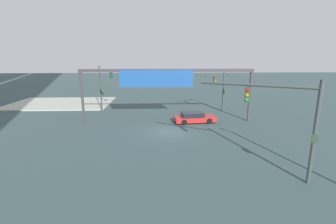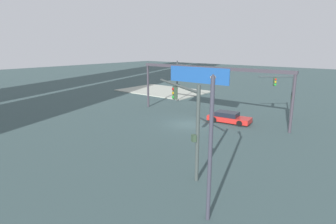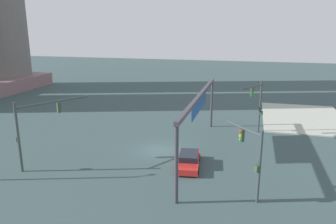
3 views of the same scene
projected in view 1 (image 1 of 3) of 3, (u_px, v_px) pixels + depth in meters
name	position (u px, v px, depth m)	size (l,w,h in m)	color
ground_plane	(169.00, 132.00, 24.13)	(190.80, 190.80, 0.00)	#364B4B
sidewalk_corner	(62.00, 103.00, 38.89)	(15.88, 10.83, 0.15)	#A5AB9C
traffic_signal_near_corner	(286.00, 113.00, 14.13)	(6.11, 4.04, 6.23)	#3A4341
traffic_signal_opposite_side	(105.00, 83.00, 32.04)	(3.80, 2.67, 6.30)	#393D3F
traffic_signal_cross_street	(220.00, 86.00, 32.45)	(3.51, 2.77, 5.47)	#354043
overhead_sign_gantry	(164.00, 78.00, 26.76)	(19.72, 0.43, 6.16)	#3C3740
sedan_car_approaching	(194.00, 118.00, 27.63)	(4.93, 2.43, 1.21)	red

